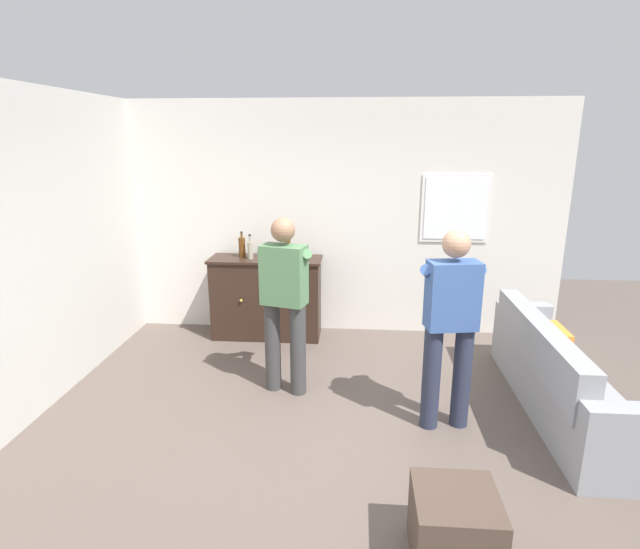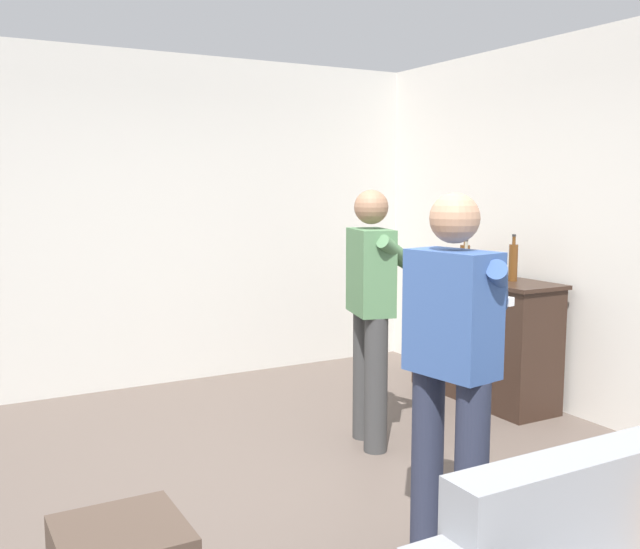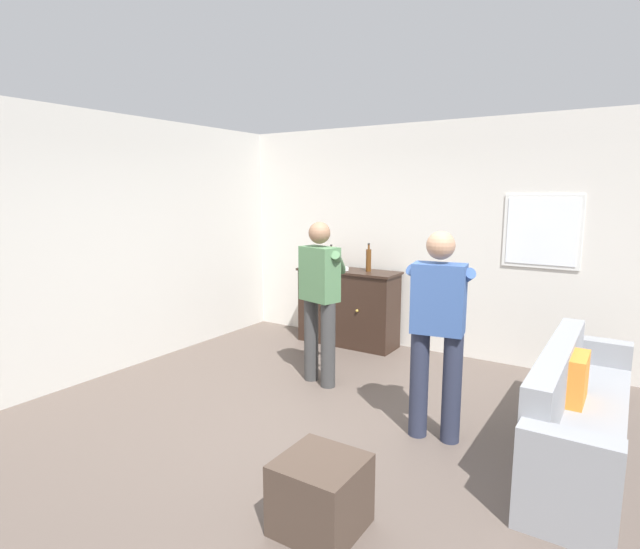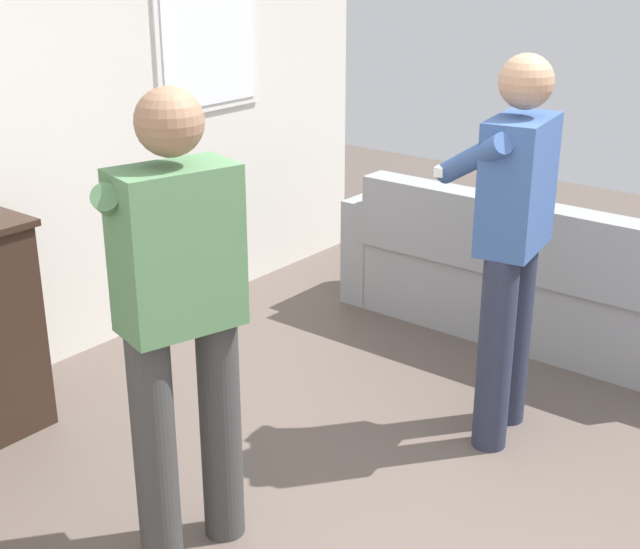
# 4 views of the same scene
# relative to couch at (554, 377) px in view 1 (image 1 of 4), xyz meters

# --- Properties ---
(ground) EXTENTS (10.40, 10.40, 0.00)m
(ground) POSITION_rel_couch_xyz_m (-1.91, -0.78, -0.32)
(ground) COLOR brown
(wall_back_with_window) EXTENTS (5.20, 0.15, 2.80)m
(wall_back_with_window) POSITION_rel_couch_xyz_m (-1.89, 1.88, 1.08)
(wall_back_with_window) COLOR silver
(wall_back_with_window) RESTS_ON ground
(couch) EXTENTS (0.57, 2.31, 0.82)m
(couch) POSITION_rel_couch_xyz_m (0.00, 0.00, 0.00)
(couch) COLOR gray
(couch) RESTS_ON ground
(sideboard_cabinet) EXTENTS (1.33, 0.49, 0.98)m
(sideboard_cabinet) POSITION_rel_couch_xyz_m (-2.84, 1.52, 0.17)
(sideboard_cabinet) COLOR black
(sideboard_cabinet) RESTS_ON ground
(bottle_wine_green) EXTENTS (0.08, 0.08, 0.31)m
(bottle_wine_green) POSITION_rel_couch_xyz_m (-3.12, 1.56, 0.79)
(bottle_wine_green) COLOR #593314
(bottle_wine_green) RESTS_ON sideboard_cabinet
(bottle_liquor_amber) EXTENTS (0.07, 0.07, 0.36)m
(bottle_liquor_amber) POSITION_rel_couch_xyz_m (-2.57, 1.56, 0.81)
(bottle_liquor_amber) COLOR #593314
(bottle_liquor_amber) RESTS_ON sideboard_cabinet
(bottle_spirits_clear) EXTENTS (0.06, 0.06, 0.29)m
(bottle_spirits_clear) POSITION_rel_couch_xyz_m (-3.01, 1.47, 0.78)
(bottle_spirits_clear) COLOR gray
(bottle_spirits_clear) RESTS_ON sideboard_cabinet
(ottoman) EXTENTS (0.47, 0.47, 0.44)m
(ottoman) POSITION_rel_couch_xyz_m (-1.18, -1.75, -0.10)
(ottoman) COLOR #47382D
(ottoman) RESTS_ON ground
(person_standing_left) EXTENTS (0.54, 0.52, 1.68)m
(person_standing_left) POSITION_rel_couch_xyz_m (-2.41, 0.18, 0.62)
(person_standing_left) COLOR #383838
(person_standing_left) RESTS_ON ground
(person_standing_right) EXTENTS (0.55, 0.50, 1.68)m
(person_standing_right) POSITION_rel_couch_xyz_m (-1.00, -0.32, 0.62)
(person_standing_right) COLOR #282D42
(person_standing_right) RESTS_ON ground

